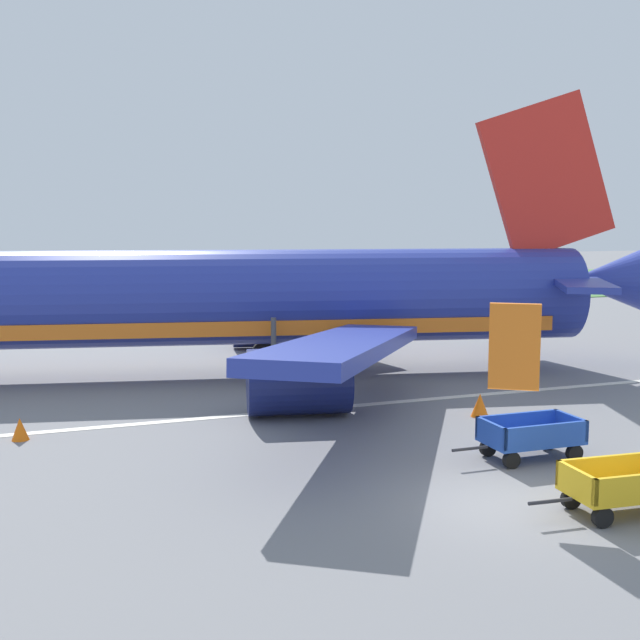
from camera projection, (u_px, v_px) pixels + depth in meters
ground_plane at (498, 505)px, 17.62m from camera, size 220.00×220.00×0.00m
grass_strip at (151, 295)px, 65.50m from camera, size 220.00×28.00×0.06m
apron_stripe at (336, 407)px, 26.73m from camera, size 120.00×0.36×0.01m
airplane at (231, 300)px, 31.53m from camera, size 37.42×30.25×11.34m
baggage_cart_nearest at (625, 486)px, 17.07m from camera, size 3.59×1.58×1.07m
baggage_cart_second_in_row at (531, 436)px, 20.96m from camera, size 3.56×1.43×1.07m
traffic_cone_near_plane at (480, 405)px, 25.43m from camera, size 0.57×0.57×0.75m
traffic_cone_mid_apron at (20, 429)px, 22.75m from camera, size 0.49×0.49×0.64m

